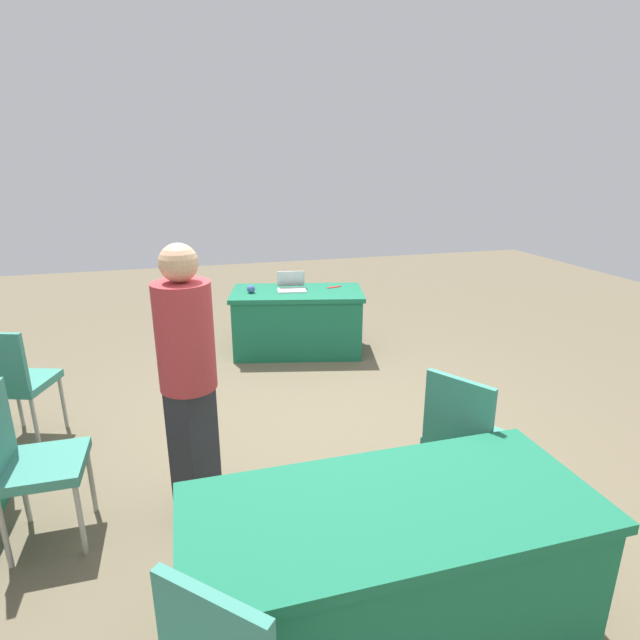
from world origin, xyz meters
The scene contains 10 objects.
ground_plane centered at (0.00, 0.00, 0.00)m, with size 14.40×14.40×0.00m, color brown.
table_foreground centered at (-0.31, -1.75, 0.36)m, with size 1.62×1.09×0.73m.
table_mid_right centered at (0.12, 1.96, 0.36)m, with size 1.82×0.80×0.73m.
chair_tucked_left centered at (1.84, 0.85, 0.56)m, with size 0.44×0.44×0.97m.
chair_aisle centered at (2.22, -0.35, 0.56)m, with size 0.56×0.56×0.97m.
chair_by_pillar centered at (-0.65, 1.30, 0.56)m, with size 0.60×0.60×0.97m.
person_attendee_browsing centered at (0.93, 0.75, 0.95)m, with size 0.48×0.48×1.70m.
laptop_silver centered at (-0.26, -1.81, 0.76)m, with size 0.36×0.34×0.21m.
yarn_ball centered at (0.20, -1.80, 0.77)m, with size 0.09×0.09×0.09m, color #3F5999.
scissors_red centered at (-0.77, -1.80, 0.73)m, with size 0.18×0.04×0.01m, color red.
Camera 1 is at (0.91, 3.63, 2.13)m, focal length 28.11 mm.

